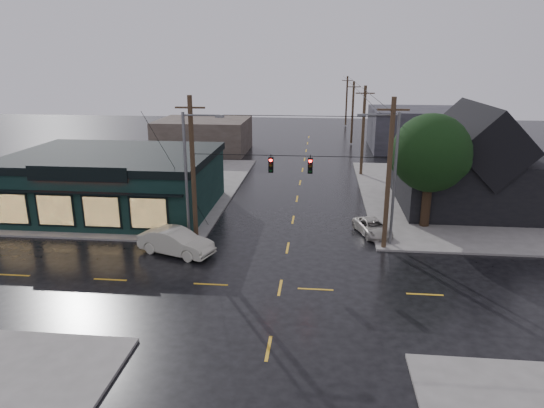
# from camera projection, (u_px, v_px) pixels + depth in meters

# --- Properties ---
(ground_plane) EXTENTS (160.00, 160.00, 0.00)m
(ground_plane) POSITION_uv_depth(u_px,v_px,m) (280.00, 288.00, 27.40)
(ground_plane) COLOR black
(sidewalk_nw) EXTENTS (28.00, 28.00, 0.15)m
(sidewalk_nw) POSITION_uv_depth(u_px,v_px,m) (98.00, 187.00, 48.37)
(sidewalk_nw) COLOR slate
(sidewalk_nw) RESTS_ON ground
(sidewalk_ne) EXTENTS (28.00, 28.00, 0.15)m
(sidewalk_ne) POSITION_uv_depth(u_px,v_px,m) (516.00, 198.00, 44.45)
(sidewalk_ne) COLOR slate
(sidewalk_ne) RESTS_ON ground
(pizza_shop) EXTENTS (16.30, 12.34, 4.90)m
(pizza_shop) POSITION_uv_depth(u_px,v_px,m) (115.00, 181.00, 40.44)
(pizza_shop) COLOR black
(pizza_shop) RESTS_ON ground
(ne_building) EXTENTS (12.60, 11.60, 8.75)m
(ne_building) POSITION_uv_depth(u_px,v_px,m) (475.00, 156.00, 40.81)
(ne_building) COLOR black
(ne_building) RESTS_ON ground
(corner_tree) EXTENTS (5.78, 5.78, 8.52)m
(corner_tree) POSITION_uv_depth(u_px,v_px,m) (431.00, 153.00, 35.45)
(corner_tree) COLOR black
(corner_tree) RESTS_ON ground
(utility_pole_nw) EXTENTS (2.00, 0.32, 10.15)m
(utility_pole_nw) POSITION_uv_depth(u_px,v_px,m) (197.00, 242.00, 34.23)
(utility_pole_nw) COLOR #332716
(utility_pole_nw) RESTS_ON ground
(utility_pole_ne) EXTENTS (2.00, 0.32, 10.15)m
(utility_pole_ne) POSITION_uv_depth(u_px,v_px,m) (383.00, 249.00, 32.95)
(utility_pole_ne) COLOR #332716
(utility_pole_ne) RESTS_ON ground
(utility_pole_far_a) EXTENTS (2.00, 0.32, 9.65)m
(utility_pole_far_a) POSITION_uv_depth(u_px,v_px,m) (361.00, 175.00, 53.41)
(utility_pole_far_a) COLOR #332716
(utility_pole_far_a) RESTS_ON ground
(utility_pole_far_b) EXTENTS (2.00, 0.32, 9.15)m
(utility_pole_far_b) POSITION_uv_depth(u_px,v_px,m) (351.00, 144.00, 72.44)
(utility_pole_far_b) COLOR #332716
(utility_pole_far_b) RESTS_ON ground
(utility_pole_far_c) EXTENTS (2.00, 0.32, 9.15)m
(utility_pole_far_c) POSITION_uv_depth(u_px,v_px,m) (345.00, 126.00, 91.47)
(utility_pole_far_c) COLOR #332716
(utility_pole_far_c) RESTS_ON ground
(span_signal_assembly) EXTENTS (13.00, 0.48, 1.23)m
(span_signal_assembly) POSITION_uv_depth(u_px,v_px,m) (290.00, 165.00, 31.92)
(span_signal_assembly) COLOR black
(span_signal_assembly) RESTS_ON ground
(streetlight_nw) EXTENTS (5.40, 0.30, 9.15)m
(streetlight_nw) POSITION_uv_depth(u_px,v_px,m) (190.00, 245.00, 33.59)
(streetlight_nw) COLOR slate
(streetlight_nw) RESTS_ON ground
(streetlight_ne) EXTENTS (5.40, 0.30, 9.15)m
(streetlight_ne) POSITION_uv_depth(u_px,v_px,m) (390.00, 245.00, 33.57)
(streetlight_ne) COLOR slate
(streetlight_ne) RESTS_ON ground
(bg_building_west) EXTENTS (12.00, 10.00, 4.40)m
(bg_building_west) POSITION_uv_depth(u_px,v_px,m) (204.00, 136.00, 66.20)
(bg_building_west) COLOR #3C322B
(bg_building_west) RESTS_ON ground
(bg_building_east) EXTENTS (14.00, 12.00, 5.60)m
(bg_building_east) POSITION_uv_depth(u_px,v_px,m) (422.00, 129.00, 67.84)
(bg_building_east) COLOR #28282D
(bg_building_east) RESTS_ON ground
(sedan_cream) EXTENTS (5.44, 3.43, 1.69)m
(sedan_cream) POSITION_uv_depth(u_px,v_px,m) (176.00, 242.00, 31.87)
(sedan_cream) COLOR #BBBBA5
(sedan_cream) RESTS_ON ground
(suv_silver) EXTENTS (3.00, 4.40, 1.12)m
(suv_silver) POSITION_uv_depth(u_px,v_px,m) (373.00, 227.00, 35.43)
(suv_silver) COLOR #B3AEA5
(suv_silver) RESTS_ON ground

